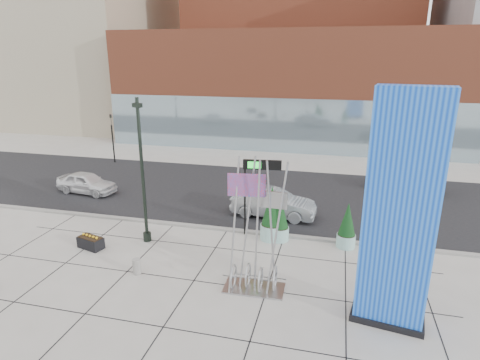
% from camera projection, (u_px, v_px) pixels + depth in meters
% --- Properties ---
extents(ground, '(160.00, 160.00, 0.00)m').
position_uv_depth(ground, '(180.00, 266.00, 17.47)').
color(ground, '#9E9991').
rests_on(ground, ground).
extents(street_asphalt, '(80.00, 12.00, 0.02)m').
position_uv_depth(street_asphalt, '(237.00, 192.00, 26.72)').
color(street_asphalt, black).
rests_on(street_asphalt, ground).
extents(curb_edge, '(80.00, 0.30, 0.12)m').
position_uv_depth(curb_edge, '(209.00, 228.00, 21.15)').
color(curb_edge, gray).
rests_on(curb_edge, ground).
extents(tower_podium, '(34.00, 10.00, 11.00)m').
position_uv_depth(tower_podium, '(288.00, 88.00, 40.59)').
color(tower_podium, '#A24A2F').
rests_on(tower_podium, ground).
extents(tower_glass_front, '(34.00, 0.60, 5.00)m').
position_uv_depth(tower_glass_front, '(280.00, 125.00, 37.04)').
color(tower_glass_front, '#8CA5B2').
rests_on(tower_glass_front, ground).
extents(blue_pylon, '(2.53, 1.44, 7.96)m').
position_uv_depth(blue_pylon, '(399.00, 218.00, 12.69)').
color(blue_pylon, blue).
rests_on(blue_pylon, ground).
extents(lamp_post, '(0.47, 0.38, 6.99)m').
position_uv_depth(lamp_post, '(143.00, 186.00, 18.95)').
color(lamp_post, black).
rests_on(lamp_post, ground).
extents(public_art_sculpture, '(2.38, 1.24, 5.34)m').
position_uv_depth(public_art_sculpture, '(255.00, 257.00, 15.32)').
color(public_art_sculpture, '#ADAEB1').
rests_on(public_art_sculpture, ground).
extents(concrete_bollard, '(0.34, 0.34, 0.66)m').
position_uv_depth(concrete_bollard, '(137.00, 266.00, 16.75)').
color(concrete_bollard, gray).
rests_on(concrete_bollard, ground).
extents(overhead_street_sign, '(1.87, 0.38, 3.95)m').
position_uv_depth(overhead_street_sign, '(259.00, 172.00, 19.35)').
color(overhead_street_sign, black).
rests_on(overhead_street_sign, ground).
extents(round_planter_east, '(0.90, 0.90, 2.24)m').
position_uv_depth(round_planter_east, '(347.00, 226.00, 18.88)').
color(round_planter_east, '#9BD1C8').
rests_on(round_planter_east, ground).
extents(round_planter_mid, '(1.10, 1.10, 2.76)m').
position_uv_depth(round_planter_mid, '(272.00, 214.00, 19.63)').
color(round_planter_mid, '#9BD1C8').
rests_on(round_planter_mid, ground).
extents(round_planter_west, '(0.95, 0.95, 2.37)m').
position_uv_depth(round_planter_west, '(280.00, 219.00, 19.59)').
color(round_planter_west, '#9BD1C8').
rests_on(round_planter_west, ground).
extents(box_planter_north, '(1.35, 0.92, 0.68)m').
position_uv_depth(box_planter_north, '(91.00, 242.00, 18.98)').
color(box_planter_north, black).
rests_on(box_planter_north, ground).
extents(car_white_west, '(4.23, 2.12, 1.38)m').
position_uv_depth(car_white_west, '(87.00, 183.00, 26.42)').
color(car_white_west, silver).
rests_on(car_white_west, ground).
extents(car_silver_mid, '(4.80, 1.93, 1.55)m').
position_uv_depth(car_silver_mid, '(273.00, 204.00, 22.52)').
color(car_silver_mid, '#969A9D').
rests_on(car_silver_mid, ground).
extents(car_dark_east, '(4.81, 2.72, 1.32)m').
position_uv_depth(car_dark_east, '(403.00, 181.00, 26.91)').
color(car_dark_east, black).
rests_on(car_dark_east, ground).
extents(traffic_signal, '(0.15, 0.18, 4.10)m').
position_uv_depth(traffic_signal, '(112.00, 136.00, 33.41)').
color(traffic_signal, black).
rests_on(traffic_signal, ground).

